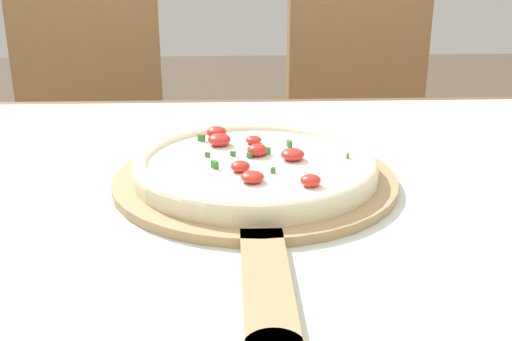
{
  "coord_description": "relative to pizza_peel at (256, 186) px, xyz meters",
  "views": [
    {
      "loc": [
        -0.01,
        -0.71,
        1.04
      ],
      "look_at": [
        0.02,
        0.03,
        0.76
      ],
      "focal_mm": 45.0,
      "sensor_mm": 36.0,
      "label": 1
    }
  ],
  "objects": [
    {
      "name": "pizza_peel",
      "position": [
        0.0,
        0.0,
        0.0
      ],
      "size": [
        0.36,
        0.57,
        0.01
      ],
      "color": "tan",
      "rests_on": "towel_cloth"
    },
    {
      "name": "pizza",
      "position": [
        -0.0,
        0.02,
        0.02
      ],
      "size": [
        0.31,
        0.31,
        0.04
      ],
      "color": "beige",
      "rests_on": "pizza_peel"
    },
    {
      "name": "towel_cloth",
      "position": [
        -0.02,
        -0.04,
        -0.01
      ],
      "size": [
        1.26,
        0.97,
        0.0
      ],
      "color": "silver",
      "rests_on": "dining_table"
    },
    {
      "name": "chair_right",
      "position": [
        0.32,
        0.85,
        -0.22
      ],
      "size": [
        0.44,
        0.44,
        0.9
      ],
      "rotation": [
        0.0,
        0.0,
        0.12
      ],
      "color": "#A37547",
      "rests_on": "ground_plane"
    },
    {
      "name": "dining_table",
      "position": [
        -0.02,
        -0.04,
        -0.1
      ],
      "size": [
        1.34,
        1.05,
        0.73
      ],
      "color": "brown",
      "rests_on": "ground_plane"
    },
    {
      "name": "chair_left",
      "position": [
        -0.39,
        0.85,
        -0.22
      ],
      "size": [
        0.43,
        0.43,
        0.9
      ],
      "rotation": [
        0.0,
        0.0,
        0.09
      ],
      "color": "#A37547",
      "rests_on": "ground_plane"
    }
  ]
}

